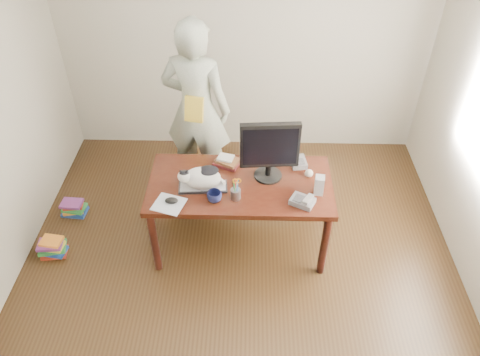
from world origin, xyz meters
name	(u,v)px	position (x,y,z in m)	size (l,w,h in m)	color
room	(238,174)	(0.00, 0.00, 1.35)	(4.50, 4.50, 4.50)	black
desk	(240,190)	(0.00, 0.68, 0.60)	(1.60, 0.80, 0.75)	black
keyboard	(203,187)	(-0.32, 0.53, 0.76)	(0.43, 0.19, 0.02)	black
cat	(201,177)	(-0.33, 0.53, 0.87)	(0.41, 0.23, 0.23)	silver
monitor	(270,149)	(0.24, 0.68, 1.07)	(0.50, 0.26, 0.57)	black
pen_cup	(236,193)	(-0.03, 0.41, 0.81)	(0.09, 0.09, 0.22)	gray
mousepad	(169,204)	(-0.58, 0.32, 0.75)	(0.30, 0.28, 0.01)	silver
mouse	(171,201)	(-0.56, 0.34, 0.77)	(0.13, 0.10, 0.04)	black
coffee_mug	(214,197)	(-0.21, 0.37, 0.80)	(0.12, 0.12, 0.10)	black
phone	(303,201)	(0.52, 0.36, 0.78)	(0.23, 0.21, 0.09)	#5C5C61
speaker	(319,185)	(0.67, 0.49, 0.84)	(0.09, 0.09, 0.17)	#A0A0A2
baseball	(309,173)	(0.60, 0.71, 0.79)	(0.07, 0.07, 0.07)	beige
book_stack	(227,161)	(-0.13, 0.85, 0.79)	(0.26, 0.23, 0.08)	#4B1417
calculator	(298,162)	(0.52, 0.88, 0.78)	(0.16, 0.20, 0.05)	#5C5C61
person	(197,110)	(-0.45, 1.48, 0.94)	(0.69, 0.45, 1.88)	beige
held_book	(194,109)	(-0.45, 1.31, 1.05)	(0.20, 0.14, 0.25)	gold
book_pile_a	(53,247)	(-1.75, 0.40, 0.09)	(0.27, 0.22, 0.18)	#9E2616
book_pile_b	(74,208)	(-1.72, 0.95, 0.07)	(0.26, 0.20, 0.15)	navy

